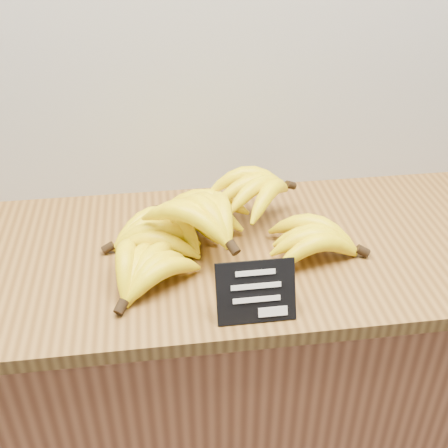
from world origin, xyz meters
TOP-DOWN VIEW (x-y plane):
  - counter at (-0.14, 2.75)m, footprint 1.46×0.50m
  - counter_top at (-0.14, 2.75)m, footprint 1.42×0.54m
  - chalkboard_sign at (-0.11, 2.54)m, footprint 0.14×0.05m
  - banana_pile at (-0.16, 2.75)m, footprint 0.58×0.40m

SIDE VIEW (x-z plane):
  - counter at x=-0.14m, z-range 0.00..0.90m
  - counter_top at x=-0.14m, z-range 0.90..0.93m
  - banana_pile at x=-0.16m, z-range 0.92..1.05m
  - chalkboard_sign at x=-0.11m, z-range 0.93..1.03m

